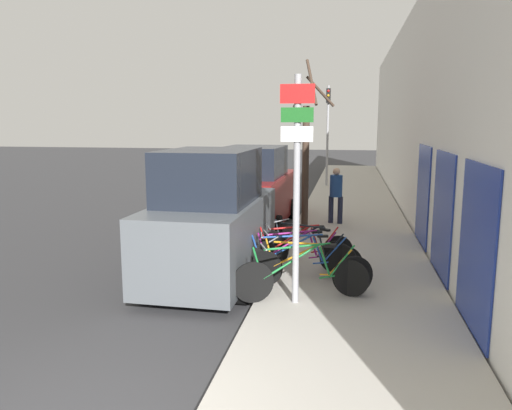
{
  "coord_description": "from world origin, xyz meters",
  "views": [
    {
      "loc": [
        2.45,
        -3.91,
        3.06
      ],
      "look_at": [
        0.59,
        6.1,
        1.35
      ],
      "focal_mm": 35.0,
      "sensor_mm": 36.0,
      "label": 1
    }
  ],
  "objects_px": {
    "pedestrian_near": "(336,191)",
    "parked_car_1": "(254,190)",
    "bicycle_5": "(299,250)",
    "street_tree": "(306,160)",
    "bicycle_1": "(307,270)",
    "signpost": "(297,180)",
    "traffic_light": "(328,122)",
    "bicycle_4": "(307,251)",
    "bicycle_0": "(304,276)",
    "parked_car_0": "(212,222)",
    "bicycle_3": "(297,256)",
    "bicycle_2": "(299,260)"
  },
  "relations": [
    {
      "from": "bicycle_3",
      "to": "parked_car_0",
      "type": "relative_size",
      "value": 0.48
    },
    {
      "from": "bicycle_0",
      "to": "bicycle_1",
      "type": "relative_size",
      "value": 1.06
    },
    {
      "from": "bicycle_1",
      "to": "bicycle_3",
      "type": "bearing_deg",
      "value": 29.34
    },
    {
      "from": "parked_car_1",
      "to": "street_tree",
      "type": "bearing_deg",
      "value": -38.96
    },
    {
      "from": "bicycle_0",
      "to": "parked_car_0",
      "type": "distance_m",
      "value": 2.37
    },
    {
      "from": "bicycle_2",
      "to": "parked_car_0",
      "type": "xyz_separation_m",
      "value": [
        -1.73,
        0.29,
        0.61
      ]
    },
    {
      "from": "bicycle_1",
      "to": "pedestrian_near",
      "type": "xyz_separation_m",
      "value": [
        0.33,
        6.0,
        0.55
      ]
    },
    {
      "from": "signpost",
      "to": "bicycle_5",
      "type": "xyz_separation_m",
      "value": [
        -0.12,
        1.91,
        -1.62
      ]
    },
    {
      "from": "signpost",
      "to": "bicycle_4",
      "type": "distance_m",
      "value": 2.37
    },
    {
      "from": "parked_car_0",
      "to": "street_tree",
      "type": "bearing_deg",
      "value": 68.5
    },
    {
      "from": "bicycle_4",
      "to": "bicycle_2",
      "type": "bearing_deg",
      "value": -157.0
    },
    {
      "from": "bicycle_0",
      "to": "parked_car_0",
      "type": "bearing_deg",
      "value": 34.97
    },
    {
      "from": "bicycle_3",
      "to": "bicycle_4",
      "type": "distance_m",
      "value": 0.3
    },
    {
      "from": "bicycle_5",
      "to": "traffic_light",
      "type": "xyz_separation_m",
      "value": [
        -0.06,
        13.36,
        2.5
      ]
    },
    {
      "from": "bicycle_2",
      "to": "bicycle_3",
      "type": "bearing_deg",
      "value": -0.95
    },
    {
      "from": "bicycle_1",
      "to": "parked_car_1",
      "type": "bearing_deg",
      "value": 32.15
    },
    {
      "from": "signpost",
      "to": "parked_car_0",
      "type": "distance_m",
      "value": 2.51
    },
    {
      "from": "bicycle_1",
      "to": "traffic_light",
      "type": "relative_size",
      "value": 0.47
    },
    {
      "from": "bicycle_1",
      "to": "traffic_light",
      "type": "xyz_separation_m",
      "value": [
        -0.32,
        14.65,
        2.51
      ]
    },
    {
      "from": "bicycle_1",
      "to": "parked_car_1",
      "type": "distance_m",
      "value": 6.22
    },
    {
      "from": "street_tree",
      "to": "bicycle_1",
      "type": "bearing_deg",
      "value": -84.66
    },
    {
      "from": "bicycle_1",
      "to": "street_tree",
      "type": "xyz_separation_m",
      "value": [
        -0.42,
        4.46,
        1.55
      ]
    },
    {
      "from": "bicycle_5",
      "to": "bicycle_4",
      "type": "bearing_deg",
      "value": -152.9
    },
    {
      "from": "bicycle_1",
      "to": "bicycle_5",
      "type": "relative_size",
      "value": 1.01
    },
    {
      "from": "bicycle_5",
      "to": "traffic_light",
      "type": "distance_m",
      "value": 13.6
    },
    {
      "from": "bicycle_5",
      "to": "parked_car_1",
      "type": "height_order",
      "value": "parked_car_1"
    },
    {
      "from": "bicycle_0",
      "to": "parked_car_0",
      "type": "xyz_separation_m",
      "value": [
        -1.92,
        1.26,
        0.59
      ]
    },
    {
      "from": "bicycle_3",
      "to": "street_tree",
      "type": "height_order",
      "value": "street_tree"
    },
    {
      "from": "parked_car_1",
      "to": "pedestrian_near",
      "type": "distance_m",
      "value": 2.37
    },
    {
      "from": "parked_car_0",
      "to": "bicycle_1",
      "type": "bearing_deg",
      "value": -21.95
    },
    {
      "from": "traffic_light",
      "to": "bicycle_4",
      "type": "bearing_deg",
      "value": -89.04
    },
    {
      "from": "bicycle_0",
      "to": "pedestrian_near",
      "type": "xyz_separation_m",
      "value": [
        0.33,
        6.44,
        0.53
      ]
    },
    {
      "from": "parked_car_1",
      "to": "traffic_light",
      "type": "distance_m",
      "value": 9.17
    },
    {
      "from": "bicycle_1",
      "to": "parked_car_1",
      "type": "relative_size",
      "value": 0.47
    },
    {
      "from": "parked_car_1",
      "to": "bicycle_4",
      "type": "bearing_deg",
      "value": -65.78
    },
    {
      "from": "bicycle_4",
      "to": "bicycle_5",
      "type": "height_order",
      "value": "bicycle_4"
    },
    {
      "from": "parked_car_0",
      "to": "parked_car_1",
      "type": "distance_m",
      "value": 5.04
    },
    {
      "from": "signpost",
      "to": "street_tree",
      "type": "relative_size",
      "value": 0.82
    },
    {
      "from": "bicycle_4",
      "to": "bicycle_3",
      "type": "bearing_deg",
      "value": 177.57
    },
    {
      "from": "pedestrian_near",
      "to": "traffic_light",
      "type": "relative_size",
      "value": 0.36
    },
    {
      "from": "bicycle_5",
      "to": "street_tree",
      "type": "relative_size",
      "value": 0.48
    },
    {
      "from": "bicycle_2",
      "to": "parked_car_0",
      "type": "distance_m",
      "value": 1.86
    },
    {
      "from": "traffic_light",
      "to": "pedestrian_near",
      "type": "bearing_deg",
      "value": -85.74
    },
    {
      "from": "bicycle_3",
      "to": "parked_car_1",
      "type": "bearing_deg",
      "value": -0.66
    },
    {
      "from": "bicycle_3",
      "to": "traffic_light",
      "type": "distance_m",
      "value": 13.99
    },
    {
      "from": "signpost",
      "to": "traffic_light",
      "type": "relative_size",
      "value": 0.8
    },
    {
      "from": "bicycle_4",
      "to": "street_tree",
      "type": "distance_m",
      "value": 3.68
    },
    {
      "from": "bicycle_4",
      "to": "street_tree",
      "type": "xyz_separation_m",
      "value": [
        -0.33,
        3.33,
        1.53
      ]
    },
    {
      "from": "bicycle_0",
      "to": "bicycle_5",
      "type": "xyz_separation_m",
      "value": [
        -0.25,
        1.73,
        -0.02
      ]
    },
    {
      "from": "pedestrian_near",
      "to": "parked_car_1",
      "type": "bearing_deg",
      "value": -160.24
    }
  ]
}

